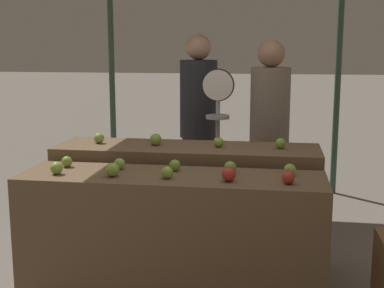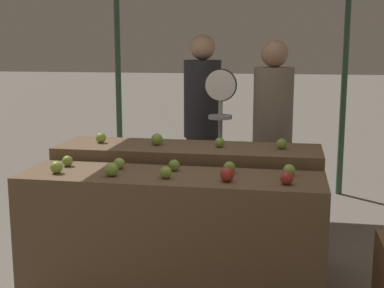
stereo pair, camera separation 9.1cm
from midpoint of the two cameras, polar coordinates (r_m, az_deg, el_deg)
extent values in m
cylinder|color=#33513D|center=(6.63, -7.48, 6.64)|extent=(0.07, 0.07, 2.57)
cylinder|color=#33513D|center=(6.34, 16.31, 6.14)|extent=(0.07, 0.07, 2.57)
cube|color=brown|center=(3.57, -1.52, -10.30)|extent=(1.97, 0.55, 0.90)
cube|color=brown|center=(4.12, 0.22, -6.90)|extent=(1.97, 0.55, 0.97)
sphere|color=#84AD3D|center=(3.56, -13.56, -2.44)|extent=(0.08, 0.08, 0.08)
sphere|color=#84AD3D|center=(3.42, -7.83, -2.70)|extent=(0.09, 0.09, 0.09)
sphere|color=#84AD3D|center=(3.34, -2.06, -3.05)|extent=(0.08, 0.08, 0.08)
sphere|color=#B72D23|center=(3.27, 4.55, -3.30)|extent=(0.09, 0.09, 0.09)
sphere|color=#B72D23|center=(3.25, 10.85, -3.62)|extent=(0.08, 0.08, 0.08)
sphere|color=#7AA338|center=(3.76, -12.47, -1.78)|extent=(0.07, 0.07, 0.07)
sphere|color=#8EB247|center=(3.62, -7.06, -2.07)|extent=(0.08, 0.08, 0.08)
sphere|color=#7AA338|center=(3.54, -1.22, -2.28)|extent=(0.08, 0.08, 0.08)
sphere|color=#7AA338|center=(3.48, 4.75, -2.50)|extent=(0.08, 0.08, 0.08)
sphere|color=#8EB247|center=(3.46, 11.06, -2.76)|extent=(0.08, 0.08, 0.08)
sphere|color=#84AD3D|center=(4.18, -9.09, 0.66)|extent=(0.08, 0.08, 0.08)
sphere|color=#7AA338|center=(4.03, -3.12, 0.49)|extent=(0.09, 0.09, 0.09)
sphere|color=#7AA338|center=(3.95, 3.63, 0.17)|extent=(0.07, 0.07, 0.07)
sphere|color=#7AA338|center=(3.94, 10.20, 0.01)|extent=(0.08, 0.08, 0.08)
cylinder|color=#99999E|center=(4.60, 3.57, -2.20)|extent=(0.04, 0.04, 1.41)
cylinder|color=black|center=(4.50, 3.66, 6.29)|extent=(0.27, 0.01, 0.27)
cylinder|color=silver|center=(4.48, 3.64, 6.28)|extent=(0.25, 0.02, 0.25)
cylinder|color=#99999E|center=(4.50, 3.61, 3.78)|extent=(0.01, 0.01, 0.14)
cylinder|color=#99999E|center=(4.51, 3.60, 2.90)|extent=(0.20, 0.20, 0.03)
cube|color=#2D2D38|center=(4.83, 8.93, -5.34)|extent=(0.30, 0.25, 0.82)
cylinder|color=#756656|center=(4.68, 9.19, 3.72)|extent=(0.45, 0.45, 0.71)
sphere|color=#936B51|center=(4.65, 9.36, 9.50)|extent=(0.23, 0.23, 0.23)
cube|color=#2D2D38|center=(5.27, 1.59, -3.73)|extent=(0.31, 0.26, 0.84)
cylinder|color=#232328|center=(5.14, 1.63, 4.84)|extent=(0.48, 0.48, 0.73)
sphere|color=tan|center=(5.11, 1.66, 10.28)|extent=(0.24, 0.24, 0.24)
camera|label=1|loc=(0.05, -89.30, 0.13)|focal=50.00mm
camera|label=2|loc=(0.05, 90.70, -0.13)|focal=50.00mm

